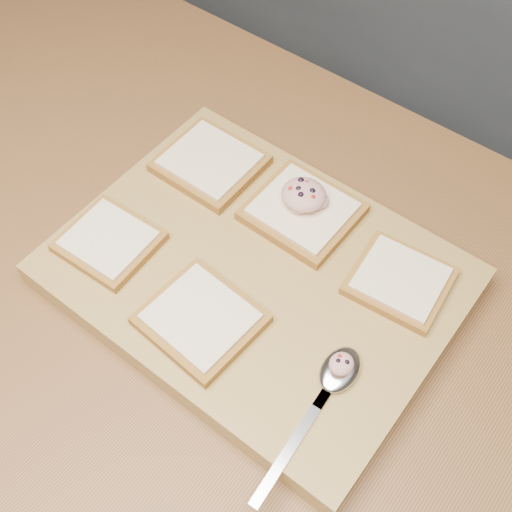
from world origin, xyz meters
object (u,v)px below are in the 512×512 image
at_px(cutting_board, 256,276).
at_px(tuna_salad_dollop, 304,195).
at_px(bread_far_center, 303,211).
at_px(spoon, 333,380).

height_order(cutting_board, tuna_salad_dollop, tuna_salad_dollop).
relative_size(cutting_board, tuna_salad_dollop, 8.09).
relative_size(bread_far_center, tuna_salad_dollop, 2.25).
height_order(cutting_board, spoon, spoon).
bearing_deg(cutting_board, bread_far_center, 91.26).
height_order(tuna_salad_dollop, spoon, tuna_salad_dollop).
bearing_deg(cutting_board, spoon, -23.18).
height_order(bread_far_center, tuna_salad_dollop, tuna_salad_dollop).
bearing_deg(tuna_salad_dollop, spoon, -46.71).
bearing_deg(tuna_salad_dollop, cutting_board, -86.19).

